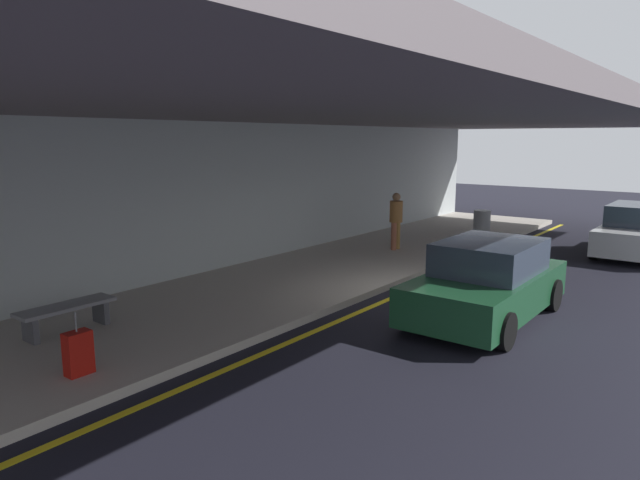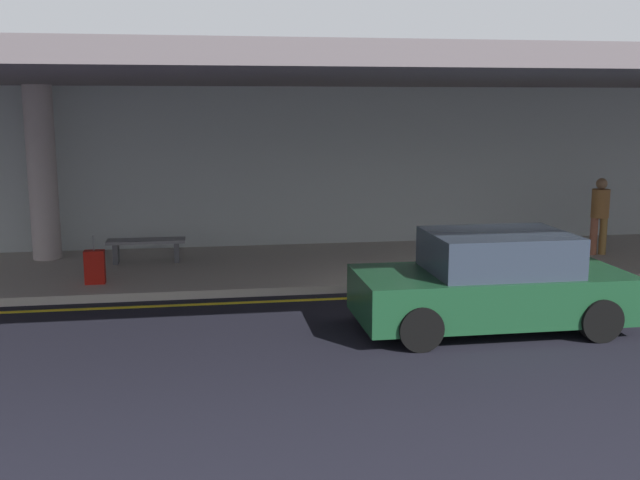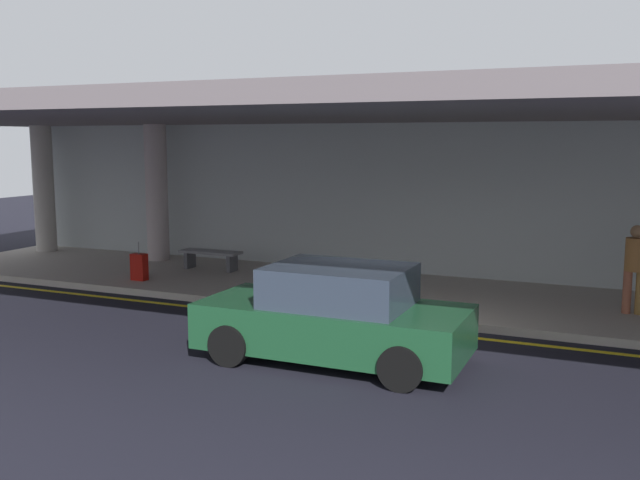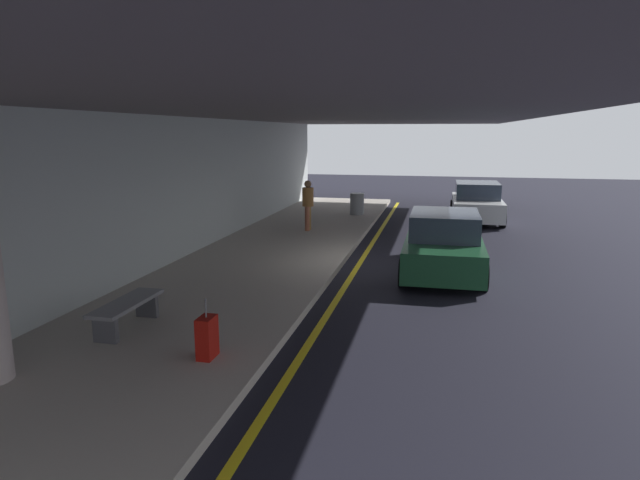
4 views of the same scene
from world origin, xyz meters
The scene contains 11 objects.
ground_plane centered at (0.00, 0.00, 0.00)m, with size 60.00×60.00×0.00m, color black.
sidewalk centered at (0.00, 3.10, 0.07)m, with size 26.00×4.20×0.15m, color #B2A99D.
lane_stripe_yellow centered at (0.00, 0.62, 0.00)m, with size 26.00×0.14×0.01m, color yellow.
support_column_far_left centered at (-12.00, 4.39, 1.97)m, with size 0.59×0.59×3.65m, color #B5ADA4.
support_column_left_mid centered at (-8.00, 4.39, 1.97)m, with size 0.59×0.59×3.65m, color #B5A6A5.
ceiling_overhang centered at (0.00, 2.60, 3.95)m, with size 28.00×13.20×0.30m, color slate.
terminal_back_wall centered at (0.00, 5.35, 1.90)m, with size 26.00×0.30×3.80m, color #B1B9B9.
car_dark_green centered at (-0.38, -1.51, 0.71)m, with size 4.10×1.92×1.50m.
traveler_with_luggage centered at (3.85, 2.93, 1.11)m, with size 0.38×0.38×1.68m.
suitcase_upright_primary centered at (-6.69, 1.86, 0.46)m, with size 0.36×0.22×0.90m.
bench_metal centered at (-5.88, 3.66, 0.50)m, with size 1.60×0.50×0.48m.
Camera 3 is at (3.62, -11.29, 3.40)m, focal length 39.65 mm.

